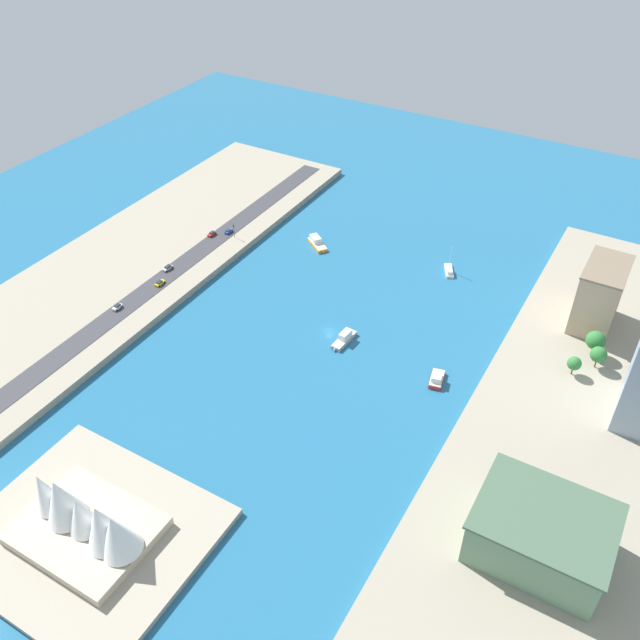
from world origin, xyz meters
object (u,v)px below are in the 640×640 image
(water_taxi_orange, at_px, (317,243))
(taxi_yellow_cab, at_px, (160,283))
(van_white, at_px, (117,307))
(apartment_midrise_tan, at_px, (599,295))
(sedan_silver, at_px, (168,268))
(pickup_red, at_px, (212,234))
(tugboat_red, at_px, (437,378))
(opera_landmark, at_px, (85,520))
(traffic_light_waterfront, at_px, (234,229))
(hatchback_blue, at_px, (229,231))
(yacht_sleek_gray, at_px, (344,338))
(sailboat_small_white, at_px, (449,270))
(terminal_long_green, at_px, (541,533))

(water_taxi_orange, bearing_deg, taxi_yellow_cab, 58.66)
(van_white, bearing_deg, apartment_midrise_tan, -152.51)
(sedan_silver, bearing_deg, pickup_red, -88.52)
(water_taxi_orange, relative_size, apartment_midrise_tan, 0.51)
(tugboat_red, bearing_deg, opera_landmark, 61.37)
(pickup_red, xyz_separation_m, traffic_light_waterfront, (-9.81, -3.89, 3.41))
(sedan_silver, bearing_deg, hatchback_blue, -96.74)
(yacht_sleek_gray, bearing_deg, water_taxi_orange, -51.03)
(apartment_midrise_tan, height_order, taxi_yellow_cab, apartment_midrise_tan)
(tugboat_red, bearing_deg, sailboat_small_white, -71.97)
(yacht_sleek_gray, bearing_deg, pickup_red, -20.60)
(yacht_sleek_gray, distance_m, terminal_long_green, 103.02)
(sailboat_small_white, xyz_separation_m, opera_landmark, (36.90, 172.80, 7.86))
(apartment_midrise_tan, height_order, pickup_red, apartment_midrise_tan)
(hatchback_blue, height_order, opera_landmark, opera_landmark)
(taxi_yellow_cab, height_order, opera_landmark, opera_landmark)
(van_white, relative_size, taxi_yellow_cab, 0.94)
(hatchback_blue, xyz_separation_m, pickup_red, (5.23, 5.68, 0.00))
(apartment_midrise_tan, relative_size, taxi_yellow_cab, 5.55)
(yacht_sleek_gray, distance_m, water_taxi_orange, 68.71)
(sailboat_small_white, distance_m, sedan_silver, 120.01)
(sedan_silver, bearing_deg, tugboat_red, 178.28)
(yacht_sleek_gray, xyz_separation_m, pickup_red, (86.53, -32.53, 2.37))
(water_taxi_orange, bearing_deg, yacht_sleek_gray, 128.97)
(water_taxi_orange, relative_size, tugboat_red, 1.19)
(yacht_sleek_gray, relative_size, opera_landmark, 0.36)
(sedan_silver, xyz_separation_m, opera_landmark, (-65.70, 110.62, 5.01))
(sedan_silver, bearing_deg, taxi_yellow_cab, 112.94)
(pickup_red, bearing_deg, hatchback_blue, -132.62)
(traffic_light_waterfront, xyz_separation_m, opera_landmark, (-56.70, 146.14, 1.61))
(van_white, height_order, opera_landmark, opera_landmark)
(hatchback_blue, bearing_deg, terminal_long_green, 151.41)
(water_taxi_orange, distance_m, tugboat_red, 99.07)
(opera_landmark, bearing_deg, terminal_long_green, -152.47)
(tugboat_red, height_order, taxi_yellow_cab, taxi_yellow_cab)
(sedan_silver, distance_m, taxi_yellow_cab, 11.06)
(sailboat_small_white, bearing_deg, taxi_yellow_cab, 36.36)
(pickup_red, bearing_deg, traffic_light_waterfront, -158.37)
(van_white, bearing_deg, terminal_long_green, 172.23)
(apartment_midrise_tan, relative_size, sedan_silver, 5.24)
(van_white, distance_m, traffic_light_waterfront, 67.23)
(sedan_silver, bearing_deg, sailboat_small_white, -148.78)
(yacht_sleek_gray, height_order, apartment_midrise_tan, apartment_midrise_tan)
(terminal_long_green, distance_m, opera_landmark, 121.15)
(yacht_sleek_gray, height_order, sailboat_small_white, sailboat_small_white)
(water_taxi_orange, relative_size, hatchback_blue, 3.08)
(pickup_red, xyz_separation_m, opera_landmark, (-66.52, 142.25, 5.02))
(apartment_midrise_tan, xyz_separation_m, van_white, (162.64, 84.63, -11.90))
(van_white, height_order, traffic_light_waterfront, traffic_light_waterfront)
(sedan_silver, bearing_deg, water_taxi_orange, -128.98)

